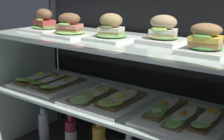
# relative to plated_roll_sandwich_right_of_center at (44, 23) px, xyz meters

# --- Properties ---
(case_frame) EXTENTS (1.37, 0.55, 0.97)m
(case_frame) POSITION_rel_plated_roll_sandwich_right_of_center_xyz_m (0.47, 0.12, -0.20)
(case_frame) COLOR black
(case_frame) RESTS_ON ground
(riser_lower_tier) EXTENTS (1.29, 0.47, 0.35)m
(riser_lower_tier) POSITION_rel_plated_roll_sandwich_right_of_center_xyz_m (0.47, -0.01, -0.52)
(riser_lower_tier) COLOR silver
(riser_lower_tier) RESTS_ON case_base_deck
(shelf_lower_glass) EXTENTS (1.31, 0.49, 0.01)m
(shelf_lower_glass) POSITION_rel_plated_roll_sandwich_right_of_center_xyz_m (0.47, -0.01, -0.34)
(shelf_lower_glass) COLOR silver
(shelf_lower_glass) RESTS_ON riser_lower_tier
(riser_upper_tier) EXTENTS (1.29, 0.47, 0.28)m
(riser_upper_tier) POSITION_rel_plated_roll_sandwich_right_of_center_xyz_m (0.47, -0.01, -0.20)
(riser_upper_tier) COLOR silver
(riser_upper_tier) RESTS_ON shelf_lower_glass
(shelf_upper_glass) EXTENTS (1.31, 0.49, 0.01)m
(shelf_upper_glass) POSITION_rel_plated_roll_sandwich_right_of_center_xyz_m (0.47, -0.01, -0.05)
(shelf_upper_glass) COLOR silver
(shelf_upper_glass) RESTS_ON riser_upper_tier
(plated_roll_sandwich_right_of_center) EXTENTS (0.20, 0.20, 0.12)m
(plated_roll_sandwich_right_of_center) POSITION_rel_plated_roll_sandwich_right_of_center_xyz_m (0.00, 0.00, 0.00)
(plated_roll_sandwich_right_of_center) COLOR white
(plated_roll_sandwich_right_of_center) RESTS_ON shelf_upper_glass
(plated_roll_sandwich_far_left) EXTENTS (0.20, 0.20, 0.11)m
(plated_roll_sandwich_far_left) POSITION_rel_plated_roll_sandwich_right_of_center_xyz_m (0.24, -0.05, -0.00)
(plated_roll_sandwich_far_left) COLOR white
(plated_roll_sandwich_far_left) RESTS_ON shelf_upper_glass
(plated_roll_sandwich_mid_left) EXTENTS (0.20, 0.20, 0.12)m
(plated_roll_sandwich_mid_left) POSITION_rel_plated_roll_sandwich_right_of_center_xyz_m (0.46, -0.02, -0.00)
(plated_roll_sandwich_mid_left) COLOR white
(plated_roll_sandwich_mid_left) RESTS_ON shelf_upper_glass
(plated_roll_sandwich_left_of_center) EXTENTS (0.18, 0.18, 0.12)m
(plated_roll_sandwich_left_of_center) POSITION_rel_plated_roll_sandwich_right_of_center_xyz_m (0.70, 0.05, 0.00)
(plated_roll_sandwich_left_of_center) COLOR white
(plated_roll_sandwich_left_of_center) RESTS_ON shelf_upper_glass
(plated_roll_sandwich_mid_right) EXTENTS (0.17, 0.17, 0.11)m
(plated_roll_sandwich_mid_right) POSITION_rel_plated_roll_sandwich_right_of_center_xyz_m (0.93, -0.05, 0.00)
(plated_roll_sandwich_mid_right) COLOR white
(plated_roll_sandwich_mid_right) RESTS_ON shelf_upper_glass
(open_sandwich_tray_center) EXTENTS (0.34, 0.36, 0.06)m
(open_sandwich_tray_center) POSITION_rel_plated_roll_sandwich_right_of_center_xyz_m (0.07, -0.04, -0.32)
(open_sandwich_tray_center) COLOR white
(open_sandwich_tray_center) RESTS_ON shelf_lower_glass
(open_sandwich_tray_left_of_center) EXTENTS (0.34, 0.36, 0.06)m
(open_sandwich_tray_left_of_center) POSITION_rel_plated_roll_sandwich_right_of_center_xyz_m (0.47, -0.05, -0.32)
(open_sandwich_tray_left_of_center) COLOR white
(open_sandwich_tray_left_of_center) RESTS_ON shelf_lower_glass
(open_sandwich_tray_right_of_center) EXTENTS (0.34, 0.36, 0.06)m
(open_sandwich_tray_right_of_center) POSITION_rel_plated_roll_sandwich_right_of_center_xyz_m (0.85, -0.03, -0.32)
(open_sandwich_tray_right_of_center) COLOR white
(open_sandwich_tray_right_of_center) RESTS_ON shelf_lower_glass
(juice_bottle_front_middle) EXTENTS (0.06, 0.06, 0.21)m
(juice_bottle_front_middle) POSITION_rel_plated_roll_sandwich_right_of_center_xyz_m (-0.02, -0.03, -0.61)
(juice_bottle_front_middle) COLOR silver
(juice_bottle_front_middle) RESTS_ON case_base_deck
(juice_bottle_back_left) EXTENTS (0.07, 0.07, 0.22)m
(juice_bottle_back_left) POSITION_rel_plated_roll_sandwich_right_of_center_xyz_m (0.18, -0.01, -0.61)
(juice_bottle_back_left) COLOR maroon
(juice_bottle_back_left) RESTS_ON case_base_deck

